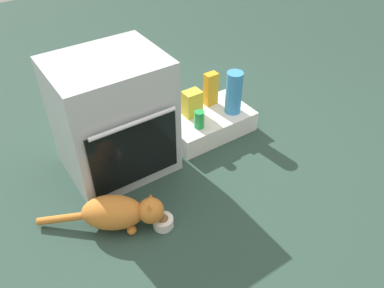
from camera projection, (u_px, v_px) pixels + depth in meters
ground at (172, 204)px, 2.22m from camera, size 8.00×8.00×0.00m
oven at (113, 118)px, 2.25m from camera, size 0.62×0.55×0.74m
pantry_cabinet at (208, 122)px, 2.71m from camera, size 0.59×0.38×0.14m
food_bowl at (163, 221)px, 2.08m from camera, size 0.11×0.11×0.08m
cat at (119, 212)px, 2.03m from camera, size 0.59×0.43×0.21m
water_bottle at (234, 93)px, 2.60m from camera, size 0.11×0.11×0.30m
juice_carton at (211, 89)px, 2.69m from camera, size 0.09×0.06×0.24m
soda_can at (199, 119)px, 2.51m from camera, size 0.07×0.07×0.12m
snack_bag at (192, 103)px, 2.61m from camera, size 0.12×0.09×0.18m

